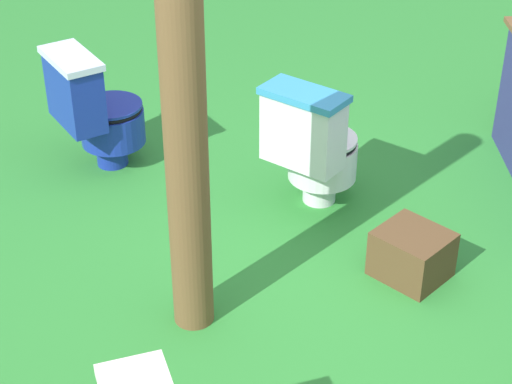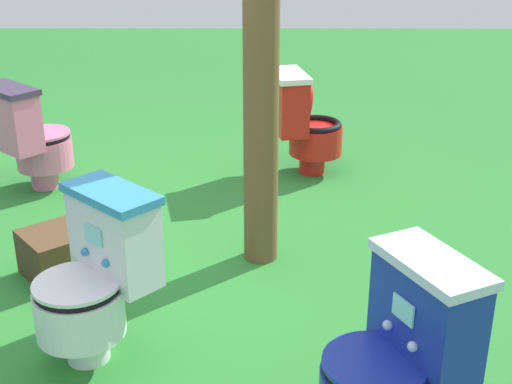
% 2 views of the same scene
% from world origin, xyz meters
% --- Properties ---
extents(ground, '(14.00, 14.00, 0.00)m').
position_xyz_m(ground, '(0.00, 0.00, 0.00)').
color(ground, '#2D8433').
extents(toilet_white, '(0.63, 0.63, 0.73)m').
position_xyz_m(toilet_white, '(-0.84, 0.06, 0.37)').
color(toilet_white, white).
rests_on(toilet_white, ground).
extents(toilet_blue, '(0.58, 0.62, 0.73)m').
position_xyz_m(toilet_blue, '(-1.39, -1.09, 0.37)').
color(toilet_blue, '#192D9E').
rests_on(toilet_blue, ground).
extents(wooden_post, '(0.18, 0.18, 1.91)m').
position_xyz_m(wooden_post, '(0.02, -0.63, 0.96)').
color(wooden_post, brown).
rests_on(wooden_post, ground).
extents(small_crate, '(0.44, 0.43, 0.24)m').
position_xyz_m(small_crate, '(-0.18, 0.43, 0.12)').
color(small_crate, brown).
rests_on(small_crate, ground).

